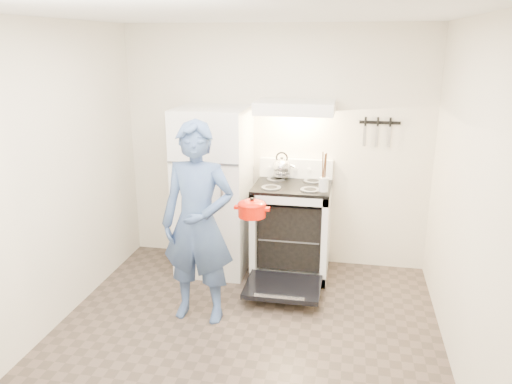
% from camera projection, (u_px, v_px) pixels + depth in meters
% --- Properties ---
extents(floor, '(3.60, 3.60, 0.00)m').
position_uv_depth(floor, '(238.00, 351.00, 3.90)').
color(floor, brown).
rests_on(floor, ground).
extents(back_wall, '(3.20, 0.02, 2.50)m').
position_uv_depth(back_wall, '(275.00, 148.00, 5.23)').
color(back_wall, beige).
rests_on(back_wall, ground).
extents(refrigerator, '(0.70, 0.70, 1.70)m').
position_uv_depth(refrigerator, '(214.00, 191.00, 5.12)').
color(refrigerator, white).
rests_on(refrigerator, floor).
extents(stove_body, '(0.76, 0.65, 0.92)m').
position_uv_depth(stove_body, '(292.00, 231.00, 5.11)').
color(stove_body, white).
rests_on(stove_body, floor).
extents(cooktop, '(0.76, 0.65, 0.03)m').
position_uv_depth(cooktop, '(293.00, 186.00, 4.98)').
color(cooktop, black).
rests_on(cooktop, stove_body).
extents(backsplash, '(0.76, 0.07, 0.20)m').
position_uv_depth(backsplash, '(296.00, 168.00, 5.21)').
color(backsplash, white).
rests_on(backsplash, cooktop).
extents(oven_door, '(0.70, 0.54, 0.04)m').
position_uv_depth(oven_door, '(283.00, 287.00, 4.65)').
color(oven_door, black).
rests_on(oven_door, floor).
extents(oven_rack, '(0.60, 0.52, 0.01)m').
position_uv_depth(oven_rack, '(291.00, 232.00, 5.12)').
color(oven_rack, slate).
rests_on(oven_rack, stove_body).
extents(range_hood, '(0.76, 0.50, 0.12)m').
position_uv_depth(range_hood, '(295.00, 107.00, 4.82)').
color(range_hood, white).
rests_on(range_hood, back_wall).
extents(knife_strip, '(0.40, 0.02, 0.03)m').
position_uv_depth(knife_strip, '(380.00, 123.00, 4.94)').
color(knife_strip, black).
rests_on(knife_strip, back_wall).
extents(pizza_stone, '(0.35, 0.35, 0.02)m').
position_uv_depth(pizza_stone, '(290.00, 233.00, 5.06)').
color(pizza_stone, olive).
rests_on(pizza_stone, oven_rack).
extents(tea_kettle, '(0.23, 0.19, 0.28)m').
position_uv_depth(tea_kettle, '(282.00, 166.00, 5.15)').
color(tea_kettle, silver).
rests_on(tea_kettle, cooktop).
extents(utensil_jar, '(0.11, 0.11, 0.13)m').
position_uv_depth(utensil_jar, '(324.00, 184.00, 4.64)').
color(utensil_jar, silver).
rests_on(utensil_jar, cooktop).
extents(person, '(0.64, 0.44, 1.73)m').
position_uv_depth(person, '(198.00, 224.00, 4.16)').
color(person, navy).
rests_on(person, floor).
extents(dutch_oven, '(0.32, 0.25, 0.21)m').
position_uv_depth(dutch_oven, '(252.00, 210.00, 4.38)').
color(dutch_oven, red).
rests_on(dutch_oven, person).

